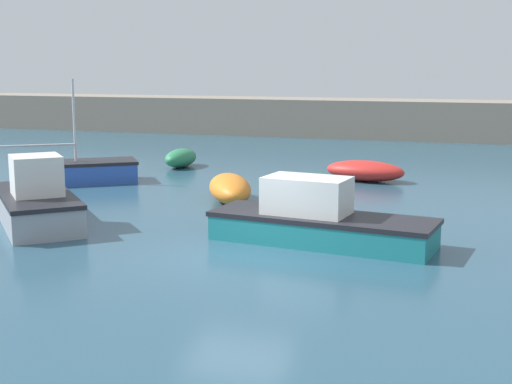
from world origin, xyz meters
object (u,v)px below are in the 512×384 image
(sailboat_twin_hulled, at_px, (76,172))
(motorboat_with_cabin, at_px, (37,202))
(fishing_dinghy_green, at_px, (181,158))
(rowboat_blue_near, at_px, (230,188))
(rowboat_white_midwater, at_px, (365,171))
(cabin_cruiser_white, at_px, (318,220))

(sailboat_twin_hulled, relative_size, motorboat_with_cabin, 0.97)
(motorboat_with_cabin, height_order, fishing_dinghy_green, motorboat_with_cabin)
(motorboat_with_cabin, bearing_deg, rowboat_blue_near, -82.70)
(rowboat_white_midwater, distance_m, cabin_cruiser_white, 10.02)
(sailboat_twin_hulled, relative_size, rowboat_blue_near, 1.33)
(fishing_dinghy_green, bearing_deg, rowboat_white_midwater, -98.56)
(rowboat_white_midwater, relative_size, motorboat_with_cabin, 0.69)
(sailboat_twin_hulled, xyz_separation_m, rowboat_blue_near, (6.85, -1.78, 0.02))
(fishing_dinghy_green, bearing_deg, rowboat_blue_near, -145.06)
(fishing_dinghy_green, bearing_deg, motorboat_with_cabin, -176.20)
(motorboat_with_cabin, height_order, cabin_cruiser_white, motorboat_with_cabin)
(sailboat_twin_hulled, distance_m, rowboat_blue_near, 7.07)
(motorboat_with_cabin, bearing_deg, cabin_cruiser_white, -130.07)
(fishing_dinghy_green, height_order, cabin_cruiser_white, cabin_cruiser_white)
(rowboat_blue_near, bearing_deg, rowboat_white_midwater, -58.84)
(rowboat_white_midwater, bearing_deg, rowboat_blue_near, 68.34)
(motorboat_with_cabin, relative_size, fishing_dinghy_green, 2.16)
(rowboat_blue_near, bearing_deg, cabin_cruiser_white, -165.04)
(rowboat_white_midwater, height_order, rowboat_blue_near, rowboat_blue_near)
(cabin_cruiser_white, bearing_deg, rowboat_blue_near, 139.35)
(sailboat_twin_hulled, bearing_deg, rowboat_blue_near, -49.63)
(rowboat_white_midwater, xyz_separation_m, motorboat_with_cabin, (-7.48, -10.40, 0.25))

